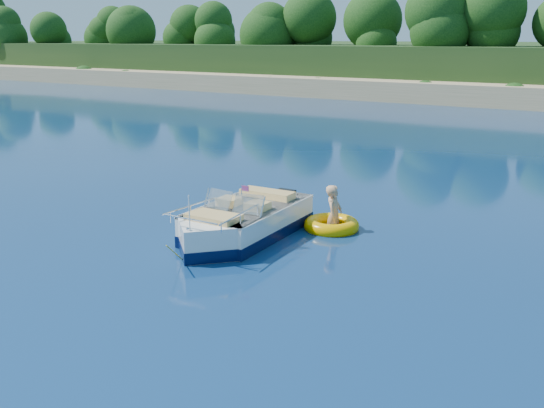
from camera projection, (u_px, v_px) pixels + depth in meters
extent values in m
plane|color=#0A2248|center=(171.00, 266.00, 12.97)|extent=(160.00, 160.00, 0.00)
cube|color=#907E53|center=(520.00, 97.00, 43.88)|extent=(170.00, 8.00, 2.00)
cylinder|color=black|center=(109.00, 54.00, 68.71)|extent=(0.44, 0.44, 2.80)
sphere|color=black|center=(107.00, 29.00, 68.00)|extent=(4.62, 4.62, 4.62)
cylinder|color=black|center=(317.00, 56.00, 54.44)|extent=(0.44, 0.44, 3.20)
sphere|color=black|center=(318.00, 20.00, 53.63)|extent=(5.28, 5.28, 5.28)
cylinder|color=black|center=(534.00, 56.00, 46.40)|extent=(0.44, 0.44, 3.60)
sphere|color=black|center=(539.00, 9.00, 45.49)|extent=(5.94, 5.94, 5.94)
cube|color=white|center=(248.00, 224.00, 14.96)|extent=(1.91, 3.47, 0.95)
cube|color=white|center=(210.00, 242.00, 13.61)|extent=(1.81, 1.81, 0.95)
cube|color=black|center=(249.00, 229.00, 15.00)|extent=(1.94, 3.51, 0.27)
cube|color=black|center=(210.00, 248.00, 13.65)|extent=(1.85, 1.85, 0.27)
cube|color=tan|center=(254.00, 211.00, 15.12)|extent=(1.52, 2.44, 0.09)
cube|color=white|center=(248.00, 206.00, 14.84)|extent=(1.94, 3.48, 0.05)
cube|color=black|center=(285.00, 204.00, 16.51)|extent=(0.51, 0.33, 0.82)
cube|color=#8C9EA5|center=(219.00, 199.00, 14.44)|extent=(0.73, 0.32, 0.44)
cube|color=#8C9EA5|center=(248.00, 204.00, 14.04)|extent=(0.74, 0.35, 0.44)
cube|color=tan|center=(229.00, 205.00, 14.84)|extent=(0.51, 0.51, 0.36)
cube|color=tan|center=(258.00, 210.00, 14.45)|extent=(0.51, 0.51, 0.36)
cube|color=tan|center=(267.00, 197.00, 15.59)|extent=(1.43, 0.54, 0.34)
cube|color=tan|center=(214.00, 221.00, 13.63)|extent=(1.21, 0.71, 0.31)
cylinder|color=white|center=(189.00, 213.00, 12.81)|extent=(0.03, 0.03, 0.77)
cube|color=red|center=(245.00, 188.00, 13.99)|extent=(0.20, 0.02, 0.13)
cube|color=silver|center=(189.00, 229.00, 12.87)|extent=(0.09, 0.06, 0.05)
cylinder|color=yellow|center=(175.00, 253.00, 12.80)|extent=(0.38, 0.92, 0.69)
torus|color=#EBA600|center=(332.00, 226.00, 15.41)|extent=(1.79, 1.79, 0.38)
torus|color=red|center=(332.00, 225.00, 15.41)|extent=(1.48, 1.48, 0.12)
imported|color=tan|center=(334.00, 228.00, 15.50)|extent=(0.59, 0.95, 1.74)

